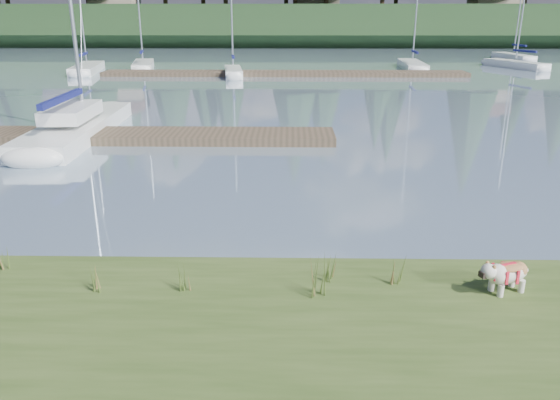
{
  "coord_description": "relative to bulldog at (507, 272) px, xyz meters",
  "views": [
    {
      "loc": [
        2.44,
        -9.98,
        4.32
      ],
      "look_at": [
        2.26,
        -0.5,
        1.05
      ],
      "focal_mm": 35.0,
      "sensor_mm": 36.0,
      "label": 1
    }
  ],
  "objects": [
    {
      "name": "dock_near",
      "position": [
        -9.67,
        11.62,
        -0.52
      ],
      "size": [
        16.0,
        2.0,
        0.3
      ],
      "primitive_type": "cube",
      "color": "#4C3D2C",
      "rests_on": "ground"
    },
    {
      "name": "sailboat_bg_0",
      "position": [
        -18.76,
        35.3,
        -0.35
      ],
      "size": [
        3.01,
        8.2,
        11.66
      ],
      "rotation": [
        0.0,
        0.0,
        1.75
      ],
      "color": "white",
      "rests_on": "ground"
    },
    {
      "name": "sailboat_bg_5",
      "position": [
        17.89,
        47.12,
        -0.35
      ],
      "size": [
        2.19,
        6.98,
        9.94
      ],
      "rotation": [
        0.0,
        0.0,
        1.7
      ],
      "color": "white",
      "rests_on": "ground"
    },
    {
      "name": "ridge",
      "position": [
        -5.67,
        75.62,
        1.83
      ],
      "size": [
        200.0,
        20.0,
        5.0
      ],
      "primitive_type": "cube",
      "color": "black",
      "rests_on": "ground"
    },
    {
      "name": "bulldog",
      "position": [
        0.0,
        0.0,
        0.0
      ],
      "size": [
        0.87,
        0.56,
        0.51
      ],
      "rotation": [
        0.0,
        0.0,
        3.52
      ],
      "color": "silver",
      "rests_on": "bank"
    },
    {
      "name": "weed_5",
      "position": [
        -1.54,
        0.19,
        -0.11
      ],
      "size": [
        0.17,
        0.14,
        0.5
      ],
      "color": "#475B23",
      "rests_on": "bank"
    },
    {
      "name": "ground",
      "position": [
        -5.67,
        32.62,
        -0.67
      ],
      "size": [
        200.0,
        200.0,
        0.0
      ],
      "primitive_type": "plane",
      "color": "#8197AC",
      "rests_on": "ground"
    },
    {
      "name": "mud_lip",
      "position": [
        -5.67,
        1.02,
        -0.6
      ],
      "size": [
        60.0,
        0.5,
        0.14
      ],
      "primitive_type": "cube",
      "color": "#33281C",
      "rests_on": "ground"
    },
    {
      "name": "weed_3",
      "position": [
        -7.91,
        0.56,
        -0.11
      ],
      "size": [
        0.17,
        0.14,
        0.5
      ],
      "color": "#475B23",
      "rests_on": "bank"
    },
    {
      "name": "weed_0",
      "position": [
        -6.15,
        -0.08,
        -0.04
      ],
      "size": [
        0.17,
        0.14,
        0.65
      ],
      "color": "#475B23",
      "rests_on": "bank"
    },
    {
      "name": "sailboat_bg_2",
      "position": [
        -7.39,
        32.71,
        -0.33
      ],
      "size": [
        1.87,
        5.82,
        8.86
      ],
      "rotation": [
        0.0,
        0.0,
        1.7
      ],
      "color": "white",
      "rests_on": "ground"
    },
    {
      "name": "sailboat_bg_4",
      "position": [
        14.87,
        39.13,
        -0.34
      ],
      "size": [
        3.75,
        6.97,
        10.35
      ],
      "rotation": [
        0.0,
        0.0,
        1.94
      ],
      "color": "white",
      "rests_on": "ground"
    },
    {
      "name": "weed_2",
      "position": [
        -2.81,
        -0.19,
        0.01
      ],
      "size": [
        0.17,
        0.14,
        0.78
      ],
      "color": "#475B23",
      "rests_on": "bank"
    },
    {
      "name": "sailboat_bg_1",
      "position": [
        -15.17,
        37.84,
        -0.34
      ],
      "size": [
        2.92,
        7.49,
        11.04
      ],
      "rotation": [
        0.0,
        0.0,
        1.78
      ],
      "color": "white",
      "rests_on": "ground"
    },
    {
      "name": "sailboat_bg_3",
      "position": [
        6.55,
        38.28,
        -0.34
      ],
      "size": [
        2.03,
        7.94,
        11.56
      ],
      "rotation": [
        0.0,
        0.0,
        1.51
      ],
      "color": "white",
      "rests_on": "ground"
    },
    {
      "name": "dock_far",
      "position": [
        -3.67,
        32.62,
        -0.52
      ],
      "size": [
        26.0,
        2.2,
        0.3
      ],
      "primitive_type": "cube",
      "color": "#4C3D2C",
      "rests_on": "ground"
    },
    {
      "name": "weed_1",
      "position": [
        -4.83,
        -0.06,
        -0.14
      ],
      "size": [
        0.17,
        0.14,
        0.42
      ],
      "color": "#475B23",
      "rests_on": "bank"
    },
    {
      "name": "weed_4",
      "position": [
        -2.58,
        0.32,
        -0.13
      ],
      "size": [
        0.17,
        0.14,
        0.45
      ],
      "color": "#475B23",
      "rests_on": "bank"
    },
    {
      "name": "sailboat_main",
      "position": [
        -11.07,
        13.03,
        -0.25
      ],
      "size": [
        2.32,
        9.68,
        13.74
      ],
      "rotation": [
        0.0,
        0.0,
        1.62
      ],
      "color": "white",
      "rests_on": "ground"
    }
  ]
}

